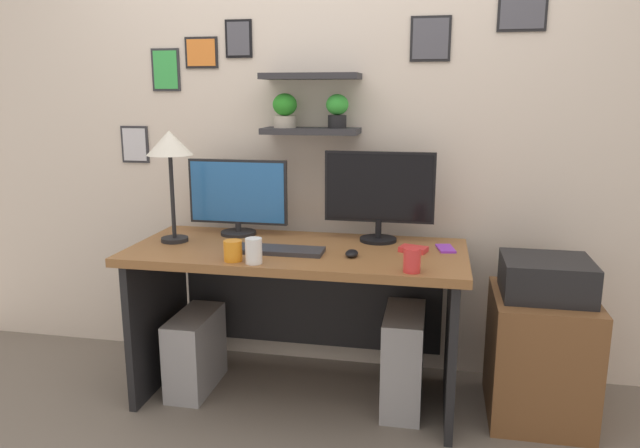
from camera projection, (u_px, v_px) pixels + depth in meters
The scene contains 17 objects.
ground_plane at pixel (298, 395), 2.93m from camera, with size 8.00×8.00×0.00m, color #70665B.
back_wall_assembly at pixel (315, 114), 3.05m from camera, with size 4.40×0.24×2.70m.
desk at pixel (300, 288), 2.86m from camera, with size 1.56×0.68×0.75m.
monitor_left at pixel (238, 196), 3.00m from camera, with size 0.51×0.18×0.38m.
monitor_right at pixel (379, 193), 2.85m from camera, with size 0.53×0.18×0.44m.
keyboard at pixel (276, 250), 2.69m from camera, with size 0.44×0.14×0.02m, color #2D2D33.
computer_mouse at pixel (352, 253), 2.62m from camera, with size 0.06×0.09×0.03m, color black.
desk_lamp at pixel (170, 150), 2.79m from camera, with size 0.22×0.22×0.54m.
cell_phone at pixel (446, 248), 2.74m from camera, with size 0.07×0.14×0.01m, color purple.
coffee_mug at pixel (233, 251), 2.55m from camera, with size 0.08×0.08×0.09m, color orange.
pen_cup at pixel (412, 260), 2.38m from camera, with size 0.07×0.07×0.10m, color red.
scissors_tray at pixel (413, 249), 2.70m from camera, with size 0.12×0.08×0.02m, color red.
water_cup at pixel (254, 251), 2.50m from camera, with size 0.07×0.07×0.11m, color white.
drawer_cabinet at pixel (539, 356), 2.70m from camera, with size 0.44×0.50×0.58m, color brown.
printer at pixel (546, 278), 2.61m from camera, with size 0.38×0.34×0.17m, color black.
computer_tower_left at pixel (195, 351), 2.96m from camera, with size 0.18×0.40×0.39m, color #99999E.
computer_tower_right at pixel (403, 359), 2.78m from camera, with size 0.18×0.40×0.47m, color #99999E.
Camera 1 is at (0.63, -2.60, 1.46)m, focal length 33.23 mm.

